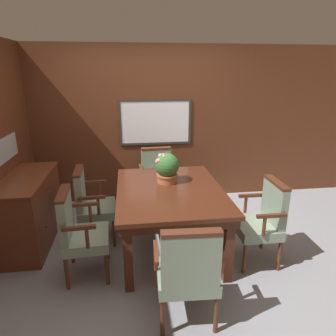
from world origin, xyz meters
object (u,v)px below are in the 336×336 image
Objects in this scene: chair_left_near at (79,230)px; chair_right_near at (263,218)px; dining_table at (170,196)px; chair_head_far at (158,176)px; potted_plant at (167,168)px; sideboard_cabinet at (30,210)px; chair_left_far at (91,202)px; chair_head_near at (188,271)px.

chair_right_near is at bearing -93.12° from chair_left_near.
chair_left_near is at bearing -89.37° from chair_right_near.
chair_head_far is at bearing 91.48° from dining_table.
potted_plant reaches higher than chair_right_near.
chair_right_near is at bearing -15.35° from sideboard_cabinet.
potted_plant is at bearing -119.97° from chair_right_near.
sideboard_cabinet is (-0.74, 0.04, -0.09)m from chair_left_far.
sideboard_cabinet is at bearing 175.10° from potted_plant.
chair_right_near is at bearing -59.01° from chair_head_far.
sideboard_cabinet is at bearing 40.62° from chair_left_near.
chair_right_near is at bearing -30.73° from potted_plant.
chair_head_near is 1.00× the size of chair_head_far.
chair_left_far reaches higher than sideboard_cabinet.
chair_left_far is (-0.94, 0.32, -0.15)m from dining_table.
dining_table is 1.66× the size of chair_head_near.
chair_right_near is (1.97, -0.00, 0.00)m from chair_left_near.
chair_head_near is at bearing -90.50° from dining_table.
chair_head_near is 1.00× the size of chair_left_far.
potted_plant is at bearing 91.17° from dining_table.
chair_left_far is at bearing -109.04° from chair_right_near.
chair_head_near is 1.43m from potted_plant.
chair_right_near is at bearing -112.82° from chair_left_far.
chair_right_near is (0.98, -0.37, -0.15)m from dining_table.
chair_head_near is (-0.01, -1.15, -0.15)m from dining_table.
chair_head_near and chair_right_near have the same top height.
dining_table is at bearing -110.00° from chair_right_near.
potted_plant is 0.29× the size of sideboard_cabinet.
chair_left_near is 1.00× the size of chair_left_far.
chair_left_far is 2.60× the size of potted_plant.
chair_left_near and chair_head_far have the same top height.
potted_plant is at bearing -87.25° from chair_head_near.
sideboard_cabinet is (-1.68, 0.36, -0.24)m from dining_table.
chair_head_near is 2.25m from sideboard_cabinet.
chair_left_near and chair_left_far have the same top height.
sideboard_cabinet is at bearing -39.20° from chair_head_near.
chair_right_near reaches higher than sideboard_cabinet.
potted_plant reaches higher than chair_left_near.
chair_left_far is (-0.93, 1.47, 0.00)m from chair_head_near.
chair_left_near is at bearing -35.84° from chair_head_near.
chair_left_far is 1.04m from potted_plant.
chair_head_near reaches higher than dining_table.
chair_head_near reaches higher than sideboard_cabinet.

